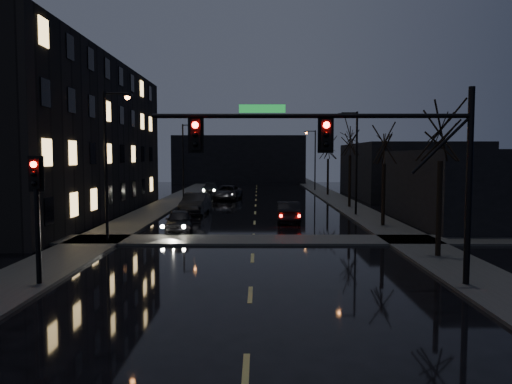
{
  "coord_description": "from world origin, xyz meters",
  "views": [
    {
      "loc": [
        0.27,
        -8.34,
        4.62
      ],
      "look_at": [
        0.17,
        11.29,
        3.2
      ],
      "focal_mm": 35.0,
      "sensor_mm": 36.0,
      "label": 1
    }
  ],
  "objects_px": {
    "oncoming_car_a": "(179,221)",
    "oncoming_car_d": "(211,189)",
    "oncoming_car_b": "(196,203)",
    "oncoming_car_c": "(227,193)",
    "lead_car": "(288,212)"
  },
  "relations": [
    {
      "from": "oncoming_car_a",
      "to": "oncoming_car_d",
      "type": "relative_size",
      "value": 0.84
    },
    {
      "from": "oncoming_car_a",
      "to": "oncoming_car_d",
      "type": "height_order",
      "value": "oncoming_car_d"
    },
    {
      "from": "oncoming_car_b",
      "to": "oncoming_car_c",
      "type": "relative_size",
      "value": 0.93
    },
    {
      "from": "oncoming_car_a",
      "to": "oncoming_car_c",
      "type": "height_order",
      "value": "oncoming_car_c"
    },
    {
      "from": "oncoming_car_d",
      "to": "lead_car",
      "type": "distance_m",
      "value": 26.41
    },
    {
      "from": "oncoming_car_a",
      "to": "oncoming_car_b",
      "type": "height_order",
      "value": "oncoming_car_b"
    },
    {
      "from": "oncoming_car_c",
      "to": "oncoming_car_d",
      "type": "xyz_separation_m",
      "value": [
        -2.47,
        7.36,
        -0.06
      ]
    },
    {
      "from": "oncoming_car_d",
      "to": "lead_car",
      "type": "bearing_deg",
      "value": -76.92
    },
    {
      "from": "lead_car",
      "to": "oncoming_car_b",
      "type": "bearing_deg",
      "value": -34.28
    },
    {
      "from": "oncoming_car_b",
      "to": "lead_car",
      "type": "bearing_deg",
      "value": -31.31
    },
    {
      "from": "oncoming_car_a",
      "to": "oncoming_car_d",
      "type": "xyz_separation_m",
      "value": [
        -0.95,
        29.86,
        0.01
      ]
    },
    {
      "from": "lead_car",
      "to": "oncoming_car_c",
      "type": "bearing_deg",
      "value": -72.7
    },
    {
      "from": "oncoming_car_a",
      "to": "oncoming_car_b",
      "type": "distance_m",
      "value": 9.58
    },
    {
      "from": "oncoming_car_b",
      "to": "lead_car",
      "type": "height_order",
      "value": "oncoming_car_b"
    },
    {
      "from": "oncoming_car_c",
      "to": "lead_car",
      "type": "xyz_separation_m",
      "value": [
        5.36,
        -17.87,
        -0.03
      ]
    }
  ]
}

